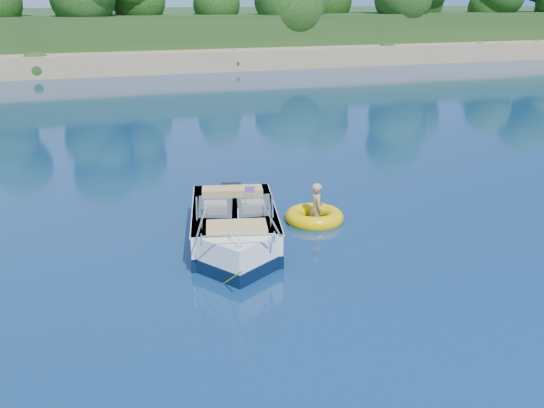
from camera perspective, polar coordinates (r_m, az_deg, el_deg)
The scene contains 5 objects.
ground at distance 13.20m, azimuth 5.63°, elevation -4.70°, with size 160.00×160.00×0.00m, color #09203F.
shoreline at distance 74.97m, azimuth -16.44°, elevation 14.73°, with size 170.00×59.00×6.00m.
motorboat at distance 13.52m, azimuth -3.52°, elevation -2.50°, with size 2.69×5.18×1.76m.
tow_tube at distance 15.06m, azimuth 3.99°, elevation -1.23°, with size 1.56×1.56×0.39m.
boy at distance 15.11m, azimuth 4.13°, elevation -1.56°, with size 0.50×0.33×1.37m, color tan.
Camera 1 is at (-5.33, -10.88, 5.22)m, focal length 40.00 mm.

